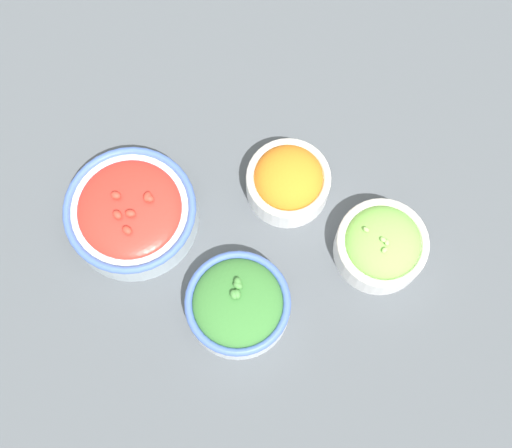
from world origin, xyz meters
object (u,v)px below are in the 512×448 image
at_px(bowl_broccoli, 238,304).
at_px(bowl_cherry_tomatoes, 131,212).
at_px(bowl_carrots, 288,181).
at_px(bowl_lettuce, 381,245).

xyz_separation_m(bowl_broccoli, bowl_cherry_tomatoes, (0.06, -0.21, 0.00)).
xyz_separation_m(bowl_broccoli, bowl_carrots, (-0.17, -0.12, 0.01)).
bearing_deg(bowl_lettuce, bowl_cherry_tomatoes, -40.73).
relative_size(bowl_carrots, bowl_lettuce, 0.94).
distance_m(bowl_carrots, bowl_cherry_tomatoes, 0.25).
relative_size(bowl_broccoli, bowl_lettuce, 1.13).
bearing_deg(bowl_broccoli, bowl_lettuce, 169.60).
bearing_deg(bowl_lettuce, bowl_broccoli, -10.40).
bearing_deg(bowl_carrots, bowl_lettuce, 110.66).
distance_m(bowl_broccoli, bowl_carrots, 0.21).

